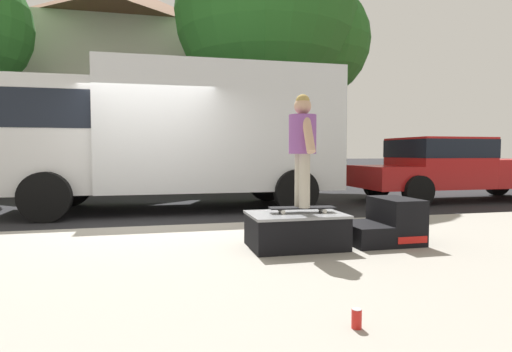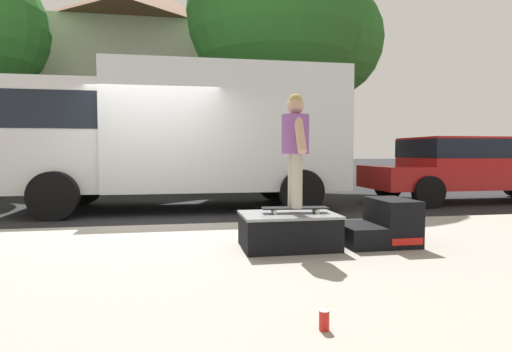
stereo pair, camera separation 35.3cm
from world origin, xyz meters
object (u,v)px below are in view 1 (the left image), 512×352
at_px(kicker_ramp, 386,224).
at_px(skateboard, 302,208).
at_px(skate_box, 296,229).
at_px(skater_kid, 302,141).
at_px(soda_can, 357,319).
at_px(box_truck, 174,131).
at_px(street_tree_main, 276,22).
at_px(pickup_truck_red, 457,166).

distance_m(kicker_ramp, skateboard, 1.12).
distance_m(skate_box, kicker_ramp, 1.18).
bearing_deg(skater_kid, soda_can, -100.94).
xyz_separation_m(skateboard, box_truck, (-1.28, 4.60, 1.12)).
bearing_deg(skate_box, kicker_ramp, -0.02).
relative_size(kicker_ramp, skateboard, 1.10).
bearing_deg(street_tree_main, skateboard, -103.88).
relative_size(skate_box, pickup_truck_red, 0.19).
bearing_deg(kicker_ramp, street_tree_main, 83.41).
bearing_deg(soda_can, box_truck, 96.95).
distance_m(skate_box, street_tree_main, 9.99).
distance_m(soda_can, pickup_truck_red, 9.45).
distance_m(kicker_ramp, pickup_truck_red, 6.74).
distance_m(kicker_ramp, skater_kid, 1.50).
bearing_deg(pickup_truck_red, skate_box, -141.74).
height_order(box_truck, street_tree_main, street_tree_main).
relative_size(skate_box, kicker_ramp, 1.28).
distance_m(skater_kid, box_truck, 4.78).
height_order(kicker_ramp, skateboard, kicker_ramp).
height_order(skate_box, box_truck, box_truck).
xyz_separation_m(kicker_ramp, box_truck, (-2.38, 4.61, 1.35)).
height_order(kicker_ramp, box_truck, box_truck).
bearing_deg(skater_kid, box_truck, 105.61).
xyz_separation_m(soda_can, street_tree_main, (2.51, 10.65, 5.18)).
relative_size(skateboard, pickup_truck_red, 0.14).
bearing_deg(street_tree_main, kicker_ramp, -96.59).
relative_size(skate_box, skater_kid, 0.84).
bearing_deg(skater_kid, skateboard, 180.00).
distance_m(skateboard, pickup_truck_red, 7.53).
xyz_separation_m(skate_box, kicker_ramp, (1.18, -0.00, 0.01)).
xyz_separation_m(kicker_ramp, skateboard, (-1.10, 0.01, 0.24)).
height_order(skateboard, street_tree_main, street_tree_main).
height_order(soda_can, pickup_truck_red, pickup_truck_red).
xyz_separation_m(skater_kid, soda_can, (-0.44, -2.29, -1.19)).
relative_size(soda_can, pickup_truck_red, 0.02).
bearing_deg(street_tree_main, soda_can, -103.25).
bearing_deg(box_truck, skateboard, -74.39).
distance_m(kicker_ramp, street_tree_main, 9.80).
distance_m(skateboard, street_tree_main, 9.84).
bearing_deg(skate_box, street_tree_main, 75.62).
bearing_deg(skateboard, skater_kid, 0.00).
bearing_deg(skate_box, box_truck, 104.63).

